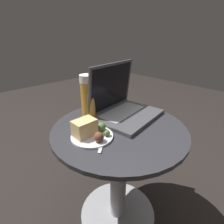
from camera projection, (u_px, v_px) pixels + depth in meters
The scene contains 6 objects.
ground_plane at pixel (118, 213), 1.02m from camera, with size 6.00×6.00×0.00m, color black.
table at pixel (119, 163), 0.87m from camera, with size 0.60×0.60×0.58m.
laptop at pixel (122, 106), 0.87m from camera, with size 0.35×0.28×0.26m.
beer_glass at pixel (88, 98), 0.81m from camera, with size 0.07×0.07×0.22m.
snack_plate at pixel (90, 131), 0.70m from camera, with size 0.17×0.17×0.07m.
fork at pixel (104, 137), 0.70m from camera, with size 0.15×0.13×0.00m.
Camera 1 is at (-0.50, -0.47, 0.96)m, focal length 28.00 mm.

